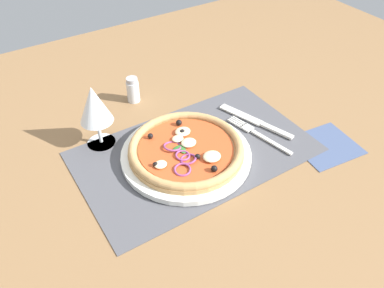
# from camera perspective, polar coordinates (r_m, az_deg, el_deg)

# --- Properties ---
(ground_plane) EXTENTS (1.90, 1.40, 0.02)m
(ground_plane) POSITION_cam_1_polar(r_m,az_deg,el_deg) (0.88, 0.45, -1.72)
(ground_plane) COLOR olive
(placemat) EXTENTS (0.51, 0.31, 0.00)m
(placemat) POSITION_cam_1_polar(r_m,az_deg,el_deg) (0.87, 0.46, -1.04)
(placemat) COLOR #4C4C51
(placemat) RESTS_ON ground_plane
(plate) EXTENTS (0.28, 0.28, 0.01)m
(plate) POSITION_cam_1_polar(r_m,az_deg,el_deg) (0.85, -0.86, -1.54)
(plate) COLOR silver
(plate) RESTS_ON placemat
(pizza) EXTENTS (0.25, 0.25, 0.03)m
(pizza) POSITION_cam_1_polar(r_m,az_deg,el_deg) (0.83, -0.87, -0.68)
(pizza) COLOR tan
(pizza) RESTS_ON plate
(fork) EXTENTS (0.05, 0.18, 0.00)m
(fork) POSITION_cam_1_polar(r_m,az_deg,el_deg) (0.92, 9.26, 1.58)
(fork) COLOR silver
(fork) RESTS_ON placemat
(knife) EXTENTS (0.08, 0.19, 0.01)m
(knife) POSITION_cam_1_polar(r_m,az_deg,el_deg) (0.96, 9.09, 3.35)
(knife) COLOR silver
(knife) RESTS_ON placemat
(wine_glass) EXTENTS (0.07, 0.07, 0.15)m
(wine_glass) POSITION_cam_1_polar(r_m,az_deg,el_deg) (0.85, -14.01, 5.37)
(wine_glass) COLOR silver
(wine_glass) RESTS_ON ground_plane
(napkin) EXTENTS (0.15, 0.14, 0.00)m
(napkin) POSITION_cam_1_polar(r_m,az_deg,el_deg) (0.93, 18.83, -0.18)
(napkin) COLOR #425175
(napkin) RESTS_ON ground_plane
(pepper_shaker) EXTENTS (0.03, 0.03, 0.07)m
(pepper_shaker) POSITION_cam_1_polar(r_m,az_deg,el_deg) (1.02, -8.58, 7.78)
(pepper_shaker) COLOR silver
(pepper_shaker) RESTS_ON ground_plane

